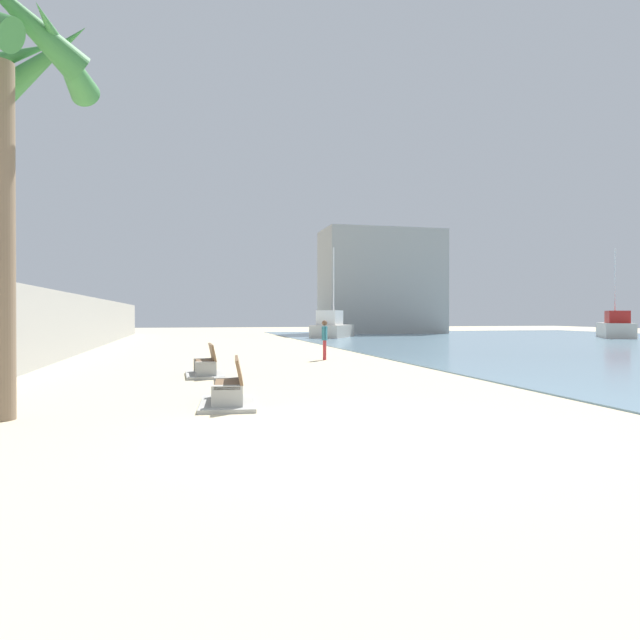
% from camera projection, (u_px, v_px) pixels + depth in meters
% --- Properties ---
extents(ground_plane, '(120.00, 120.00, 0.00)m').
position_uv_depth(ground_plane, '(234.00, 355.00, 26.29)').
color(ground_plane, '#C6B793').
extents(seawall, '(0.80, 64.00, 2.83)m').
position_uv_depth(seawall, '(60.00, 325.00, 24.55)').
color(seawall, '#9E9E99').
rests_on(seawall, ground).
extents(bench_near, '(1.27, 2.18, 0.98)m').
position_uv_depth(bench_near, '(229.00, 394.00, 11.58)').
color(bench_near, '#9E9E99').
rests_on(bench_near, ground).
extents(bench_far, '(1.14, 2.12, 0.98)m').
position_uv_depth(bench_far, '(206.00, 368.00, 17.12)').
color(bench_far, '#9E9E99').
rests_on(bench_far, ground).
extents(person_walking, '(0.30, 0.49, 1.64)m').
position_uv_depth(person_walking, '(325.00, 337.00, 23.32)').
color(person_walking, '#B22D33').
rests_on(person_walking, ground).
extents(boat_far_left, '(4.81, 5.97, 7.44)m').
position_uv_depth(boat_far_left, '(332.00, 327.00, 46.46)').
color(boat_far_left, beige).
rests_on(boat_far_left, water_bay).
extents(boat_far_right, '(4.58, 5.61, 7.24)m').
position_uv_depth(boat_far_right, '(616.00, 327.00, 45.60)').
color(boat_far_right, beige).
rests_on(boat_far_right, water_bay).
extents(harbor_building, '(12.00, 6.00, 10.43)m').
position_uv_depth(harbor_building, '(381.00, 282.00, 57.45)').
color(harbor_building, '#9E9E99').
rests_on(harbor_building, ground).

